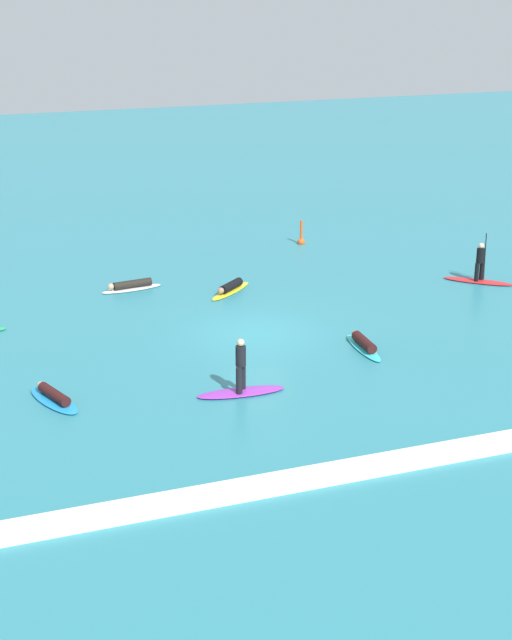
# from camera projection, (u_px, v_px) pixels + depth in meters

# --- Properties ---
(ground_plane) EXTENTS (120.00, 120.00, 0.00)m
(ground_plane) POSITION_uv_depth(u_px,v_px,m) (256.00, 333.00, 34.44)
(ground_plane) COLOR teal
(ground_plane) RESTS_ON ground
(surfer_on_white_board) EXTENTS (2.60, 0.94, 0.40)m
(surfer_on_white_board) POSITION_uv_depth(u_px,v_px,m) (131.00, 286.00, 39.07)
(surfer_on_white_board) COLOR white
(surfer_on_white_board) RESTS_ON ground_plane
(surfer_on_blue_board) EXTENTS (1.60, 2.65, 0.42)m
(surfer_on_blue_board) POSITION_uv_depth(u_px,v_px,m) (54.00, 397.00, 28.91)
(surfer_on_blue_board) COLOR #1E8CD1
(surfer_on_blue_board) RESTS_ON ground_plane
(surfer_on_purple_board) EXTENTS (2.82, 0.93, 1.81)m
(surfer_on_purple_board) POSITION_uv_depth(u_px,v_px,m) (241.00, 381.00, 29.36)
(surfer_on_purple_board) COLOR purple
(surfer_on_purple_board) RESTS_ON ground_plane
(surfer_on_yellow_board) EXTENTS (2.43, 2.22, 0.42)m
(surfer_on_yellow_board) POSITION_uv_depth(u_px,v_px,m) (230.00, 288.00, 38.78)
(surfer_on_yellow_board) COLOR yellow
(surfer_on_yellow_board) RESTS_ON ground_plane
(surfer_on_red_board) EXTENTS (2.61, 2.40, 2.11)m
(surfer_on_red_board) POSITION_uv_depth(u_px,v_px,m) (479.00, 272.00, 39.91)
(surfer_on_red_board) COLOR red
(surfer_on_red_board) RESTS_ON ground_plane
(surfer_on_teal_board) EXTENTS (0.67, 2.67, 0.45)m
(surfer_on_teal_board) POSITION_uv_depth(u_px,v_px,m) (363.00, 344.00, 32.92)
(surfer_on_teal_board) COLOR #33C6CC
(surfer_on_teal_board) RESTS_ON ground_plane
(marker_buoy) EXTENTS (0.36, 0.36, 1.24)m
(marker_buoy) POSITION_uv_depth(u_px,v_px,m) (301.00, 239.00, 45.62)
(marker_buoy) COLOR #E55119
(marker_buoy) RESTS_ON ground_plane
(wave_crest) EXTENTS (21.32, 0.90, 0.18)m
(wave_crest) POSITION_uv_depth(u_px,v_px,m) (390.00, 463.00, 25.18)
(wave_crest) COLOR white
(wave_crest) RESTS_ON ground_plane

